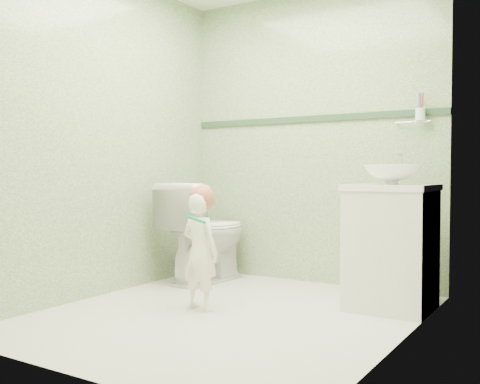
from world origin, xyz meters
The scene contains 12 objects.
ground centered at (0.00, 0.00, 0.00)m, with size 2.50×2.50×0.00m, color silver.
room_shell centered at (0.00, 0.00, 1.20)m, with size 2.50×2.54×2.40m.
trim_stripe centered at (0.00, 1.24, 1.35)m, with size 2.20×0.02×0.05m, color #2C4630.
vanity centered at (0.84, 0.70, 0.40)m, with size 0.52×0.50×0.80m, color white.
counter centered at (0.84, 0.70, 0.81)m, with size 0.54×0.52×0.04m, color white.
basin centered at (0.84, 0.70, 0.89)m, with size 0.37×0.37×0.13m, color white.
faucet centered at (0.84, 0.89, 0.97)m, with size 0.03×0.13×0.18m.
cup_holder centered at (0.89, 1.18, 1.33)m, with size 0.26×0.07×0.21m.
toilet centered at (-0.74, 0.80, 0.41)m, with size 0.46×0.81×0.83m, color white.
toddler centered at (-0.23, 0.01, 0.39)m, with size 0.28×0.19×0.77m, color white.
hair_cap centered at (-0.23, 0.04, 0.74)m, with size 0.17×0.17×0.17m, color #AB5840.
teal_toothbrush centered at (-0.17, -0.12, 0.62)m, with size 0.11×0.13×0.08m.
Camera 1 is at (1.91, -2.90, 0.91)m, focal length 41.03 mm.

